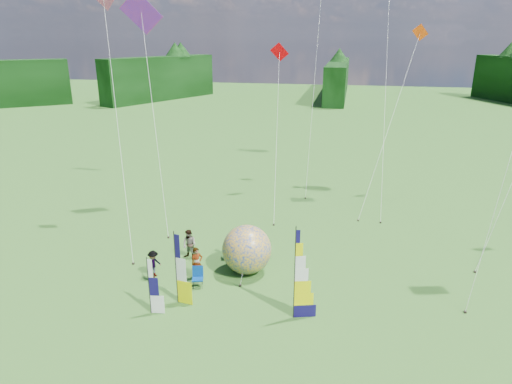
% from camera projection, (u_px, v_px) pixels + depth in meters
% --- Properties ---
extents(ground, '(220.00, 220.00, 0.00)m').
position_uv_depth(ground, '(260.00, 342.00, 19.83)').
color(ground, '#517E34').
rests_on(ground, ground).
extents(treeline_ring, '(210.00, 210.00, 8.00)m').
position_uv_depth(treeline_ring, '(260.00, 260.00, 18.52)').
color(treeline_ring, '#164215').
rests_on(treeline_ring, ground).
extents(feather_banner_main, '(1.21, 0.44, 4.52)m').
position_uv_depth(feather_banner_main, '(295.00, 275.00, 20.83)').
color(feather_banner_main, '#120B48').
rests_on(feather_banner_main, ground).
extents(side_banner_left, '(1.03, 0.26, 3.72)m').
position_uv_depth(side_banner_left, '(176.00, 269.00, 22.22)').
color(side_banner_left, '#EEE700').
rests_on(side_banner_left, ground).
extents(side_banner_far, '(0.87, 0.21, 2.88)m').
position_uv_depth(side_banner_far, '(149.00, 287.00, 21.46)').
color(side_banner_far, white).
rests_on(side_banner_far, ground).
extents(bol_inflatable, '(3.32, 3.32, 2.75)m').
position_uv_depth(bol_inflatable, '(247.00, 249.00, 25.31)').
color(bol_inflatable, navy).
rests_on(bol_inflatable, ground).
extents(spectator_a, '(0.77, 0.76, 1.80)m').
position_uv_depth(spectator_a, '(197.00, 263.00, 24.81)').
color(spectator_a, '#66594C').
rests_on(spectator_a, ground).
extents(spectator_b, '(0.99, 0.70, 1.83)m').
position_uv_depth(spectator_b, '(189.00, 245.00, 26.94)').
color(spectator_b, '#66594C').
rests_on(spectator_b, ground).
extents(spectator_c, '(0.69, 1.08, 1.56)m').
position_uv_depth(spectator_c, '(153.00, 264.00, 24.96)').
color(spectator_c, '#66594C').
rests_on(spectator_c, ground).
extents(spectator_d, '(1.11, 0.87, 1.77)m').
position_uv_depth(spectator_d, '(232.00, 245.00, 27.01)').
color(spectator_d, '#66594C').
rests_on(spectator_d, ground).
extents(camp_chair, '(0.77, 0.77, 1.09)m').
position_uv_depth(camp_chair, '(198.00, 278.00, 24.03)').
color(camp_chair, navy).
rests_on(camp_chair, ground).
extents(kite_whale, '(6.52, 13.93, 18.49)m').
position_uv_depth(kite_whale, '(386.00, 83.00, 34.26)').
color(kite_whale, black).
rests_on(kite_whale, ground).
extents(kite_rainbow_delta, '(10.83, 13.00, 16.64)m').
position_uv_depth(kite_rainbow_delta, '(153.00, 103.00, 30.66)').
color(kite_rainbow_delta, red).
rests_on(kite_rainbow_delta, ground).
extents(small_kite_red, '(6.47, 11.33, 12.60)m').
position_uv_depth(small_kite_red, '(277.00, 125.00, 33.90)').
color(small_kite_red, '#D80006').
rests_on(small_kite_red, ground).
extents(small_kite_orange, '(8.41, 11.64, 13.93)m').
position_uv_depth(small_kite_orange, '(391.00, 116.00, 33.96)').
color(small_kite_orange, '#FB4407').
rests_on(small_kite_orange, ground).
extents(small_kite_pink, '(7.62, 10.31, 16.17)m').
position_uv_depth(small_kite_pink, '(117.00, 115.00, 27.63)').
color(small_kite_pink, '#E24C7D').
rests_on(small_kite_pink, ground).
extents(small_kite_green, '(5.26, 11.20, 22.38)m').
position_uv_depth(small_kite_green, '(316.00, 54.00, 37.57)').
color(small_kite_green, '#19B30E').
rests_on(small_kite_green, ground).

